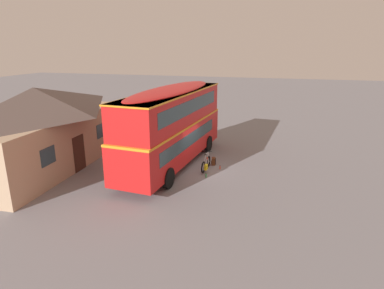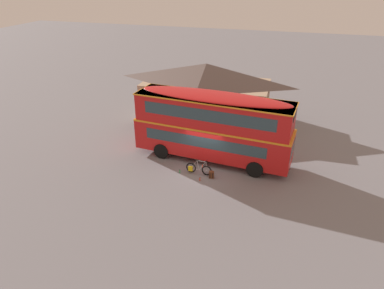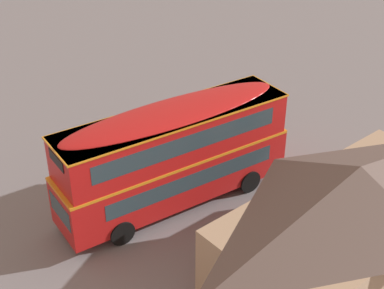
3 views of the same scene
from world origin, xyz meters
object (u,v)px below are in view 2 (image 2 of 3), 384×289
(backpack_on_ground, at_px, (211,174))
(double_decker_bus, at_px, (213,124))
(water_bottle_green_metal, at_px, (180,171))
(touring_bicycle, at_px, (198,169))
(water_bottle_red_squeeze, at_px, (200,179))

(backpack_on_ground, bearing_deg, double_decker_bus, 103.54)
(backpack_on_ground, xyz_separation_m, water_bottle_green_metal, (-2.13, -0.02, -0.14))
(touring_bicycle, height_order, backpack_on_ground, touring_bicycle)
(double_decker_bus, xyz_separation_m, backpack_on_ground, (0.59, -2.43, -2.38))
(backpack_on_ground, distance_m, water_bottle_red_squeeze, 0.83)
(touring_bicycle, bearing_deg, water_bottle_green_metal, -166.59)
(touring_bicycle, distance_m, water_bottle_red_squeeze, 0.90)
(touring_bicycle, xyz_separation_m, water_bottle_green_metal, (-1.15, -0.27, -0.25))
(water_bottle_red_squeeze, bearing_deg, double_decker_bus, 89.34)
(water_bottle_green_metal, xyz_separation_m, water_bottle_red_squeeze, (1.51, -0.51, -0.01))
(double_decker_bus, distance_m, water_bottle_red_squeeze, 3.89)
(double_decker_bus, bearing_deg, water_bottle_red_squeeze, -90.66)
(touring_bicycle, distance_m, water_bottle_green_metal, 1.21)
(water_bottle_green_metal, height_order, water_bottle_red_squeeze, water_bottle_green_metal)
(backpack_on_ground, distance_m, water_bottle_green_metal, 2.14)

